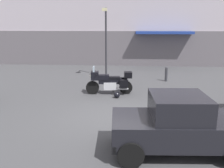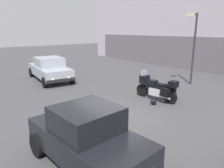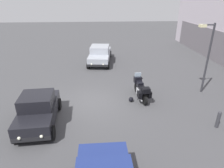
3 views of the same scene
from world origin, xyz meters
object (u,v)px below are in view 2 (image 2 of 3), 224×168
(motorcycle, at_px, (157,88))
(car_sedan_far, at_px, (50,69))
(car_compact_side, at_px, (87,138))
(streetlamp_curbside, at_px, (193,42))
(helmet, at_px, (153,102))

(motorcycle, relative_size, car_sedan_far, 0.48)
(car_compact_side, xyz_separation_m, streetlamp_curbside, (-2.83, 9.35, 1.89))
(car_sedan_far, relative_size, car_compact_side, 1.33)
(car_compact_side, bearing_deg, streetlamp_curbside, 103.37)
(helmet, xyz_separation_m, streetlamp_curbside, (-0.98, 4.61, 2.52))
(car_compact_side, distance_m, streetlamp_curbside, 9.95)
(car_sedan_far, bearing_deg, helmet, 18.96)
(car_sedan_far, relative_size, streetlamp_curbside, 1.09)
(car_compact_side, bearing_deg, helmet, 107.86)
(streetlamp_curbside, bearing_deg, motorcycle, -81.24)
(helmet, height_order, car_compact_side, car_compact_side)
(helmet, relative_size, car_sedan_far, 0.06)
(motorcycle, distance_m, streetlamp_curbside, 4.50)
(motorcycle, height_order, car_sedan_far, car_sedan_far)
(helmet, height_order, streetlamp_curbside, streetlamp_curbside)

